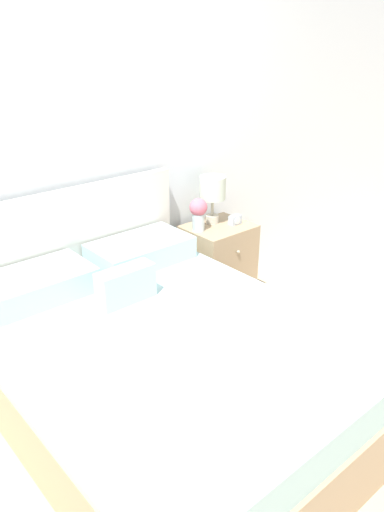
{
  "coord_description": "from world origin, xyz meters",
  "views": [
    {
      "loc": [
        -1.25,
        -2.6,
        1.89
      ],
      "look_at": [
        0.53,
        -0.53,
        0.65
      ],
      "focal_mm": 35.0,
      "sensor_mm": 36.0,
      "label": 1
    }
  ],
  "objects_px": {
    "bed": "(161,366)",
    "flower_vase": "(199,212)",
    "nightstand": "(218,265)",
    "alarm_clock": "(235,220)",
    "table_lamp": "(213,191)"
  },
  "relations": [
    {
      "from": "bed",
      "to": "nightstand",
      "type": "bearing_deg",
      "value": 33.0
    },
    {
      "from": "nightstand",
      "to": "flower_vase",
      "type": "xyz_separation_m",
      "value": [
        -0.17,
        0.03,
        0.44
      ]
    },
    {
      "from": "table_lamp",
      "to": "alarm_clock",
      "type": "relative_size",
      "value": 3.87
    },
    {
      "from": "bed",
      "to": "nightstand",
      "type": "xyz_separation_m",
      "value": [
        1.06,
        0.69,
        0.0
      ]
    },
    {
      "from": "bed",
      "to": "table_lamp",
      "type": "height_order",
      "value": "bed"
    },
    {
      "from": "bed",
      "to": "flower_vase",
      "type": "height_order",
      "value": "bed"
    },
    {
      "from": "alarm_clock",
      "to": "flower_vase",
      "type": "bearing_deg",
      "value": 164.85
    },
    {
      "from": "nightstand",
      "to": "alarm_clock",
      "type": "xyz_separation_m",
      "value": [
        0.11,
        -0.05,
        0.34
      ]
    },
    {
      "from": "table_lamp",
      "to": "bed",
      "type": "bearing_deg",
      "value": -144.32
    },
    {
      "from": "bed",
      "to": "table_lamp",
      "type": "relative_size",
      "value": 5.64
    },
    {
      "from": "table_lamp",
      "to": "flower_vase",
      "type": "bearing_deg",
      "value": -164.01
    },
    {
      "from": "table_lamp",
      "to": "nightstand",
      "type": "bearing_deg",
      "value": -94.71
    },
    {
      "from": "nightstand",
      "to": "alarm_clock",
      "type": "relative_size",
      "value": 6.96
    },
    {
      "from": "bed",
      "to": "flower_vase",
      "type": "xyz_separation_m",
      "value": [
        0.89,
        0.71,
        0.44
      ]
    },
    {
      "from": "table_lamp",
      "to": "flower_vase",
      "type": "xyz_separation_m",
      "value": [
        -0.18,
        -0.05,
        -0.11
      ]
    }
  ]
}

